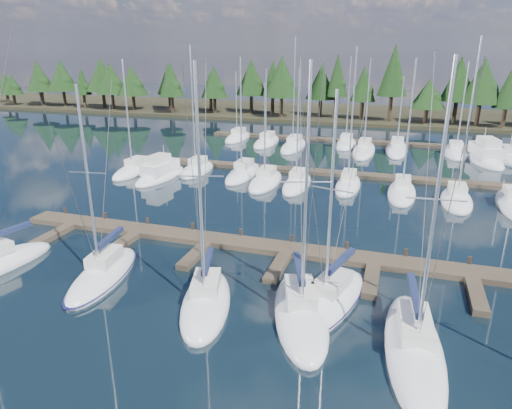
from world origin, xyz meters
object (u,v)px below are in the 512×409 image
(front_sailboat_1, at_px, (103,274))
(motor_yacht_left, at_px, (160,174))
(front_sailboat_2, at_px, (206,302))
(front_sailboat_5, at_px, (414,348))
(motor_yacht_right, at_px, (484,157))
(main_dock, at_px, (286,253))
(front_sailboat_3, at_px, (301,313))
(front_sailboat_4, at_px, (328,302))

(front_sailboat_1, bearing_deg, motor_yacht_left, 110.21)
(front_sailboat_2, distance_m, front_sailboat_5, 11.18)
(front_sailboat_1, relative_size, motor_yacht_right, 1.19)
(main_dock, distance_m, front_sailboat_3, 7.81)
(motor_yacht_right, bearing_deg, front_sailboat_5, -101.59)
(front_sailboat_4, bearing_deg, main_dock, 124.12)
(main_dock, xyz_separation_m, motor_yacht_left, (-18.42, 15.39, 0.28))
(front_sailboat_3, distance_m, motor_yacht_left, 30.99)
(motor_yacht_left, bearing_deg, front_sailboat_2, -55.98)
(main_dock, relative_size, front_sailboat_5, 3.04)
(main_dock, xyz_separation_m, front_sailboat_1, (-10.25, -6.79, 0.08))
(front_sailboat_4, height_order, front_sailboat_5, front_sailboat_5)
(front_sailboat_4, distance_m, motor_yacht_right, 42.92)
(main_dock, relative_size, front_sailboat_4, 3.43)
(front_sailboat_3, height_order, motor_yacht_left, front_sailboat_3)
(front_sailboat_2, height_order, motor_yacht_left, front_sailboat_2)
(front_sailboat_1, height_order, motor_yacht_left, front_sailboat_1)
(front_sailboat_3, relative_size, motor_yacht_right, 1.32)
(front_sailboat_1, relative_size, front_sailboat_5, 0.89)
(front_sailboat_1, xyz_separation_m, front_sailboat_4, (14.14, 1.04, -0.00))
(main_dock, height_order, front_sailboat_2, front_sailboat_2)
(front_sailboat_2, height_order, front_sailboat_4, front_sailboat_2)
(front_sailboat_2, distance_m, motor_yacht_right, 47.38)
(front_sailboat_5, xyz_separation_m, motor_yacht_left, (-26.88, 24.07, 0.20))
(front_sailboat_3, xyz_separation_m, front_sailboat_5, (5.83, -1.33, -0.00))
(main_dock, distance_m, motor_yacht_right, 39.09)
(main_dock, height_order, front_sailboat_5, front_sailboat_5)
(front_sailboat_1, relative_size, motor_yacht_left, 1.44)
(front_sailboat_3, relative_size, front_sailboat_4, 1.11)
(front_sailboat_4, relative_size, motor_yacht_right, 1.20)
(motor_yacht_right, bearing_deg, front_sailboat_2, -115.12)
(main_dock, xyz_separation_m, motor_yacht_right, (17.42, 34.99, 0.35))
(front_sailboat_2, bearing_deg, front_sailboat_3, 5.99)
(main_dock, height_order, front_sailboat_4, front_sailboat_4)
(front_sailboat_2, height_order, front_sailboat_5, front_sailboat_5)
(main_dock, bearing_deg, front_sailboat_5, -45.71)
(front_sailboat_2, xyz_separation_m, front_sailboat_3, (5.32, 0.56, -0.01))
(front_sailboat_1, bearing_deg, front_sailboat_3, -2.50)
(front_sailboat_3, relative_size, front_sailboat_5, 0.98)
(front_sailboat_3, bearing_deg, front_sailboat_2, -174.01)
(main_dock, distance_m, front_sailboat_4, 6.94)
(front_sailboat_1, distance_m, motor_yacht_right, 50.11)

